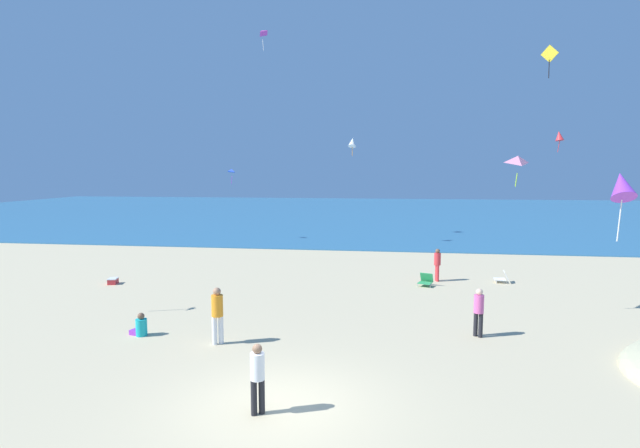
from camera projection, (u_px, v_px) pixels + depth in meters
The scene contains 17 objects.
ground_plane at pixel (332, 293), 20.48m from camera, with size 120.00×120.00×0.00m, color #C6B58C.
ocean_water at pixel (370, 212), 60.84m from camera, with size 120.00×60.00×0.05m, color teal.
beach_chair_far_left at pixel (502, 278), 22.40m from camera, with size 0.69×0.61×0.54m.
beach_chair_mid_beach at pixel (426, 280), 21.76m from camera, with size 0.74×0.76×0.57m.
cooler_box at pixel (113, 281), 22.16m from camera, with size 0.48×0.59×0.27m.
person_0 at pixel (258, 374), 10.20m from camera, with size 0.42×0.42×1.53m.
person_1 at pixel (141, 327), 15.20m from camera, with size 0.64×0.47×0.73m.
person_2 at pixel (479, 309), 15.02m from camera, with size 0.42×0.42×1.51m.
person_3 at pixel (437, 262), 22.66m from camera, with size 0.36×0.36×1.52m.
person_4 at pixel (217, 312), 14.36m from camera, with size 0.47×0.47×1.70m.
kite_pink at pixel (518, 159), 16.45m from camera, with size 0.83×0.74×1.11m.
kite_blue at pixel (232, 171), 35.61m from camera, with size 0.79×0.76×1.14m.
kite_red at pixel (559, 136), 30.48m from camera, with size 0.71×0.75×1.34m.
kite_yellow at pixel (550, 55), 17.19m from camera, with size 0.52×0.36×1.14m.
kite_magenta at pixel (262, 32), 35.58m from camera, with size 0.76×0.89×1.55m.
kite_white at pixel (352, 142), 33.40m from camera, with size 0.58×0.78×1.32m.
kite_purple at pixel (622, 185), 12.06m from camera, with size 0.64×0.90×1.86m.
Camera 1 is at (2.30, -9.92, 5.08)m, focal length 27.49 mm.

